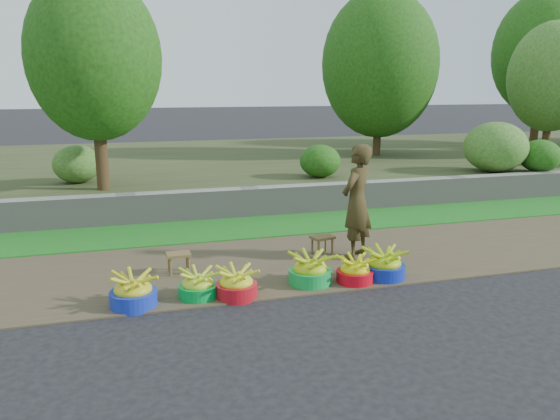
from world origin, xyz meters
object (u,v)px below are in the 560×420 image
object	(u,v)px
stool_left	(179,257)
stool_right	(322,240)
basin_f	(384,265)
basin_a	(133,292)
basin_d	(310,271)
vendor_woman	(357,202)
basin_b	(198,286)
basin_e	(355,271)
basin_c	(236,284)

from	to	relation	value
stool_left	stool_right	size ratio (longest dim) A/B	0.87
basin_f	basin_a	bearing A→B (deg)	-179.06
basin_d	basin_f	distance (m)	0.97
basin_d	vendor_woman	size ratio (longest dim) A/B	0.33
basin_b	basin_f	bearing A→B (deg)	-0.11
basin_a	stool_right	size ratio (longest dim) A/B	1.46
basin_e	stool_right	world-z (taller)	basin_e
stool_left	stool_right	xyz separation A→B (m)	(2.08, 0.24, 0.00)
basin_e	stool_left	bearing A→B (deg)	155.66
basin_a	basin_e	xyz separation A→B (m)	(2.66, 0.01, -0.02)
basin_a	basin_b	distance (m)	0.73
basin_f	stool_right	world-z (taller)	basin_f
basin_f	basin_e	bearing A→B (deg)	-173.89
basin_e	stool_left	world-z (taller)	basin_e
basin_b	basin_d	distance (m)	1.39
basin_b	stool_left	xyz separation A→B (m)	(-0.13, 0.89, 0.08)
basin_c	basin_d	size ratio (longest dim) A/B	0.91
basin_a	basin_e	bearing A→B (deg)	0.12
basin_b	basin_e	bearing A→B (deg)	-1.46
basin_b	basin_f	size ratio (longest dim) A/B	0.86
basin_b	stool_right	world-z (taller)	basin_b
basin_d	vendor_woman	distance (m)	1.42
basin_f	vendor_woman	bearing A→B (deg)	90.24
basin_d	stool_right	distance (m)	1.21
basin_a	basin_c	size ratio (longest dim) A/B	1.08
stool_left	vendor_woman	xyz separation A→B (m)	(2.48, -0.01, 0.59)
stool_right	vendor_woman	size ratio (longest dim) A/B	0.22
basin_d	stool_left	xyz separation A→B (m)	(-1.51, 0.82, 0.06)
stool_left	basin_f	bearing A→B (deg)	-19.68
stool_left	basin_c	bearing A→B (deg)	-60.70
basin_a	basin_d	size ratio (longest dim) A/B	0.98
basin_f	stool_right	xyz separation A→B (m)	(-0.41, 1.13, 0.06)
basin_e	vendor_woman	xyz separation A→B (m)	(0.42, 0.92, 0.67)
basin_e	stool_right	distance (m)	1.18
basin_d	stool_right	size ratio (longest dim) A/B	1.49
basin_f	stool_left	world-z (taller)	basin_f
basin_b	basin_a	bearing A→B (deg)	-175.66
basin_a	basin_c	world-z (taller)	basin_a
basin_c	stool_right	size ratio (longest dim) A/B	1.35
basin_a	vendor_woman	world-z (taller)	vendor_woman
stool_left	basin_a	bearing A→B (deg)	-122.45
basin_a	stool_right	xyz separation A→B (m)	(2.67, 1.18, 0.06)
basin_a	basin_c	xyz separation A→B (m)	(1.15, -0.05, -0.01)
basin_c	vendor_woman	size ratio (longest dim) A/B	0.30
basin_b	basin_d	world-z (taller)	basin_d
basin_a	stool_right	bearing A→B (deg)	23.90
stool_right	basin_d	bearing A→B (deg)	-117.69
basin_c	stool_left	bearing A→B (deg)	119.30
basin_e	basin_f	size ratio (longest dim) A/B	0.86
basin_c	stool_left	size ratio (longest dim) A/B	1.56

